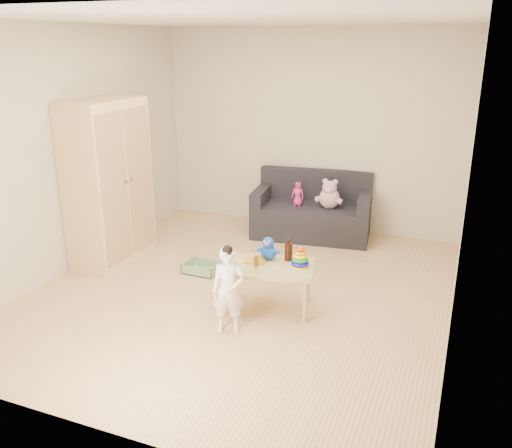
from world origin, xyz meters
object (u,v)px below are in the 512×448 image
at_px(wardrobe, 108,182).
at_px(sofa, 311,221).
at_px(play_table, 267,287).
at_px(toddler, 228,292).

relative_size(wardrobe, sofa, 1.24).
xyz_separation_m(sofa, play_table, (0.19, -2.11, 0.02)).
xyz_separation_m(play_table, toddler, (-0.16, -0.51, 0.16)).
distance_m(wardrobe, toddler, 2.26).
bearing_deg(toddler, sofa, 68.71).
height_order(wardrobe, sofa, wardrobe).
distance_m(wardrobe, play_table, 2.27).
bearing_deg(toddler, wardrobe, 130.15).
height_order(sofa, toddler, toddler).
height_order(play_table, toddler, toddler).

